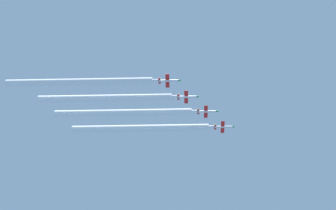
{
  "coord_description": "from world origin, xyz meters",
  "views": [
    {
      "loc": [
        176.31,
        -10.92,
        2.7
      ],
      "look_at": [
        0.11,
        -14.39,
        232.26
      ],
      "focal_mm": 61.8,
      "sensor_mm": 36.0,
      "label": 1
    }
  ],
  "objects_px": {
    "jet_lead": "(224,127)",
    "jet_fourth_echelon": "(169,81)",
    "jet_third_echelon": "(188,97)",
    "jet_second_echelon": "(207,111)"
  },
  "relations": [
    {
      "from": "jet_third_echelon",
      "to": "jet_fourth_echelon",
      "type": "relative_size",
      "value": 1.0
    },
    {
      "from": "jet_third_echelon",
      "to": "jet_fourth_echelon",
      "type": "xyz_separation_m",
      "value": [
        11.24,
        -9.02,
        -1.84
      ]
    },
    {
      "from": "jet_second_echelon",
      "to": "jet_third_echelon",
      "type": "bearing_deg",
      "value": -43.16
    },
    {
      "from": "jet_second_echelon",
      "to": "jet_third_echelon",
      "type": "distance_m",
      "value": 14.77
    },
    {
      "from": "jet_lead",
      "to": "jet_fourth_echelon",
      "type": "height_order",
      "value": "jet_lead"
    },
    {
      "from": "jet_lead",
      "to": "jet_fourth_echelon",
      "type": "relative_size",
      "value": 1.0
    },
    {
      "from": "jet_fourth_echelon",
      "to": "jet_third_echelon",
      "type": "bearing_deg",
      "value": 141.25
    },
    {
      "from": "jet_lead",
      "to": "jet_second_echelon",
      "type": "height_order",
      "value": "jet_lead"
    },
    {
      "from": "jet_third_echelon",
      "to": "jet_fourth_echelon",
      "type": "distance_m",
      "value": 14.53
    },
    {
      "from": "jet_lead",
      "to": "jet_fourth_echelon",
      "type": "bearing_deg",
      "value": -40.04
    }
  ]
}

